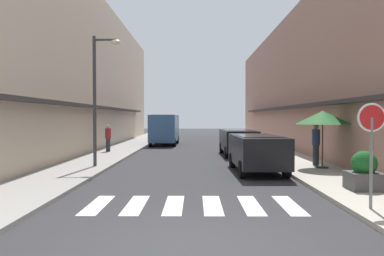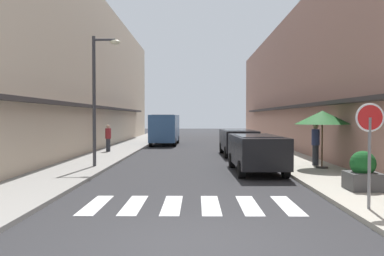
{
  "view_description": "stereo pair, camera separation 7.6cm",
  "coord_description": "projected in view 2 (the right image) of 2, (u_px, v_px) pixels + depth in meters",
  "views": [
    {
      "loc": [
        0.05,
        -6.64,
        2.18
      ],
      "look_at": [
        -0.13,
        16.71,
        1.54
      ],
      "focal_mm": 36.6,
      "sensor_mm": 36.0,
      "label": 1
    },
    {
      "loc": [
        0.12,
        -6.64,
        2.18
      ],
      "look_at": [
        -0.13,
        16.71,
        1.54
      ],
      "focal_mm": 36.6,
      "sensor_mm": 36.0,
      "label": 2
    }
  ],
  "objects": [
    {
      "name": "ground_plane",
      "position": [
        194.0,
        152.0,
        24.83
      ],
      "size": [
        99.75,
        99.75,
        0.0
      ],
      "primitive_type": "plane",
      "color": "#2B2B2D"
    },
    {
      "name": "sidewalk_left",
      "position": [
        118.0,
        150.0,
        24.88
      ],
      "size": [
        2.61,
        63.48,
        0.12
      ],
      "primitive_type": "cube",
      "color": "gray",
      "rests_on": "ground_plane"
    },
    {
      "name": "sidewalk_right",
      "position": [
        271.0,
        151.0,
        24.78
      ],
      "size": [
        2.61,
        63.48,
        0.12
      ],
      "primitive_type": "cube",
      "color": "#ADA899",
      "rests_on": "ground_plane"
    },
    {
      "name": "building_row_left",
      "position": [
        65.0,
        73.0,
        26.05
      ],
      "size": [
        5.5,
        42.81,
        10.24
      ],
      "color": "#C6B299",
      "rests_on": "ground_plane"
    },
    {
      "name": "building_row_right",
      "position": [
        325.0,
        83.0,
        25.88
      ],
      "size": [
        5.5,
        42.81,
        8.95
      ],
      "color": "#A87A6B",
      "rests_on": "ground_plane"
    },
    {
      "name": "crosswalk",
      "position": [
        191.0,
        205.0,
        9.67
      ],
      "size": [
        5.2,
        2.2,
        0.01
      ],
      "color": "silver",
      "rests_on": "ground_plane"
    },
    {
      "name": "parked_car_near",
      "position": [
        256.0,
        149.0,
        15.37
      ],
      "size": [
        1.9,
        4.48,
        1.47
      ],
      "color": "black",
      "rests_on": "ground_plane"
    },
    {
      "name": "parked_car_mid",
      "position": [
        238.0,
        139.0,
        22.17
      ],
      "size": [
        1.89,
        4.52,
        1.47
      ],
      "color": "black",
      "rests_on": "ground_plane"
    },
    {
      "name": "delivery_van",
      "position": [
        165.0,
        127.0,
        30.69
      ],
      "size": [
        2.07,
        5.43,
        2.37
      ],
      "color": "#33598C",
      "rests_on": "ground_plane"
    },
    {
      "name": "round_street_sign",
      "position": [
        370.0,
        128.0,
        8.75
      ],
      "size": [
        0.65,
        0.07,
        2.38
      ],
      "color": "slate",
      "rests_on": "sidewalk_right"
    },
    {
      "name": "street_lamp",
      "position": [
        98.0,
        87.0,
        16.4
      ],
      "size": [
        1.19,
        0.28,
        5.45
      ],
      "color": "#38383D",
      "rests_on": "sidewalk_left"
    },
    {
      "name": "cafe_umbrella",
      "position": [
        322.0,
        118.0,
        15.79
      ],
      "size": [
        2.21,
        2.21,
        2.32
      ],
      "color": "#262626",
      "rests_on": "sidewalk_right"
    },
    {
      "name": "planter_corner",
      "position": [
        363.0,
        172.0,
        11.1
      ],
      "size": [
        0.89,
        0.89,
        1.11
      ],
      "color": "#4C4C4C",
      "rests_on": "sidewalk_right"
    },
    {
      "name": "pedestrian_walking_near",
      "position": [
        108.0,
        138.0,
        23.44
      ],
      "size": [
        0.34,
        0.34,
        1.61
      ],
      "rotation": [
        0.0,
        0.0,
        2.64
      ],
      "color": "#282B33",
      "rests_on": "sidewalk_left"
    },
    {
      "name": "pedestrian_walking_far",
      "position": [
        316.0,
        143.0,
        16.76
      ],
      "size": [
        0.34,
        0.34,
        1.78
      ],
      "rotation": [
        0.0,
        0.0,
        2.72
      ],
      "color": "#282B33",
      "rests_on": "sidewalk_right"
    }
  ]
}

